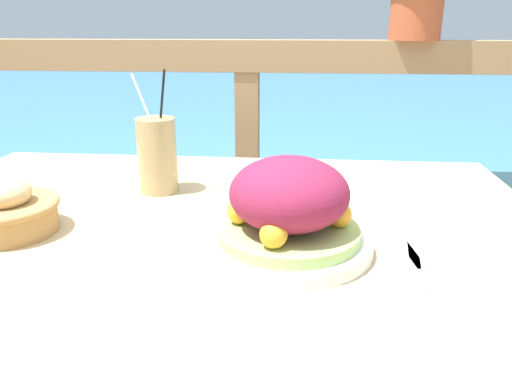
# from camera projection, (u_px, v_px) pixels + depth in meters

# --- Properties ---
(patio_table) EXTENTS (1.24, 0.99, 0.70)m
(patio_table) POSITION_uv_depth(u_px,v_px,m) (204.00, 272.00, 0.88)
(patio_table) COLOR tan
(patio_table) RESTS_ON ground_plane
(railing_fence) EXTENTS (2.80, 0.08, 0.99)m
(railing_fence) POSITION_uv_depth(u_px,v_px,m) (247.00, 122.00, 1.54)
(railing_fence) COLOR #937551
(railing_fence) RESTS_ON ground_plane
(sea_backdrop) EXTENTS (12.00, 4.00, 0.47)m
(sea_backdrop) POSITION_uv_depth(u_px,v_px,m) (280.00, 127.00, 4.06)
(sea_backdrop) COLOR teal
(sea_backdrop) RESTS_ON ground_plane
(salad_plate) EXTENTS (0.26, 0.26, 0.15)m
(salad_plate) POSITION_uv_depth(u_px,v_px,m) (289.00, 211.00, 0.76)
(salad_plate) COLOR white
(salad_plate) RESTS_ON patio_table
(drink_glass) EXTENTS (0.08, 0.08, 0.25)m
(drink_glass) POSITION_uv_depth(u_px,v_px,m) (157.00, 155.00, 1.03)
(drink_glass) COLOR tan
(drink_glass) RESTS_ON patio_table
(bread_basket) EXTENTS (0.17, 0.17, 0.10)m
(bread_basket) POSITION_uv_depth(u_px,v_px,m) (7.00, 211.00, 0.84)
(bread_basket) COLOR #AD7F47
(bread_basket) RESTS_ON patio_table
(fork) EXTENTS (0.04, 0.18, 0.00)m
(fork) POSITION_uv_depth(u_px,v_px,m) (415.00, 262.00, 0.74)
(fork) COLOR silver
(fork) RESTS_ON patio_table
(knife) EXTENTS (0.04, 0.18, 0.00)m
(knife) POSITION_uv_depth(u_px,v_px,m) (403.00, 244.00, 0.80)
(knife) COLOR silver
(knife) RESTS_ON patio_table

